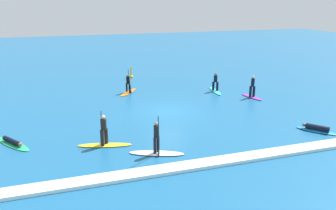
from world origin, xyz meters
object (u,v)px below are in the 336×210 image
(surfer_on_orange_board, at_px, (128,88))
(surfer_on_teal_board, at_px, (215,87))
(surfer_on_green_board, at_px, (13,143))
(surfer_on_white_board, at_px, (157,147))
(surfer_on_purple_board, at_px, (252,92))
(marker_buoy, at_px, (131,76))
(surfer_on_blue_board, at_px, (316,129))
(surfer_on_yellow_board, at_px, (104,138))

(surfer_on_orange_board, relative_size, surfer_on_teal_board, 0.88)
(surfer_on_green_board, relative_size, surfer_on_white_board, 1.00)
(surfer_on_purple_board, relative_size, marker_buoy, 1.89)
(surfer_on_white_board, distance_m, surfer_on_blue_board, 10.57)
(surfer_on_teal_board, bearing_deg, surfer_on_green_board, 122.27)
(surfer_on_orange_board, bearing_deg, surfer_on_green_board, -6.42)
(surfer_on_yellow_board, relative_size, surfer_on_purple_board, 1.27)
(surfer_on_white_board, relative_size, surfer_on_purple_board, 1.23)
(surfer_on_green_board, relative_size, surfer_on_blue_board, 1.31)
(surfer_on_yellow_board, bearing_deg, surfer_on_blue_board, -173.73)
(marker_buoy, bearing_deg, surfer_on_teal_board, -52.65)
(surfer_on_yellow_board, relative_size, surfer_on_blue_board, 1.34)
(surfer_on_orange_board, xyz_separation_m, surfer_on_purple_board, (9.69, -4.79, 0.10))
(surfer_on_yellow_board, bearing_deg, surfer_on_white_board, 156.13)
(surfer_on_teal_board, xyz_separation_m, marker_buoy, (-6.04, 7.92, -0.20))
(surfer_on_green_board, bearing_deg, surfer_on_teal_board, 79.54)
(surfer_on_green_board, relative_size, marker_buoy, 2.33)
(surfer_on_yellow_board, relative_size, marker_buoy, 2.40)
(surfer_on_teal_board, relative_size, surfer_on_blue_board, 1.32)
(surfer_on_blue_board, height_order, marker_buoy, marker_buoy)
(surfer_on_teal_board, bearing_deg, surfer_on_yellow_board, 137.02)
(surfer_on_teal_board, relative_size, surfer_on_purple_board, 1.24)
(surfer_on_yellow_board, xyz_separation_m, surfer_on_teal_board, (11.30, 9.15, -0.05))
(marker_buoy, bearing_deg, surfer_on_white_board, -98.17)
(surfer_on_yellow_board, height_order, marker_buoy, surfer_on_yellow_board)
(surfer_on_white_board, relative_size, surfer_on_yellow_board, 0.97)
(surfer_on_blue_board, bearing_deg, surfer_on_yellow_board, 43.91)
(surfer_on_yellow_board, distance_m, surfer_on_blue_board, 13.22)
(surfer_on_green_board, xyz_separation_m, surfer_on_white_board, (7.54, -3.80, 0.27))
(surfer_on_green_board, xyz_separation_m, surfer_on_yellow_board, (5.03, -1.80, 0.37))
(surfer_on_white_board, xyz_separation_m, marker_buoy, (2.74, 19.07, -0.15))
(surfer_on_orange_board, bearing_deg, surfer_on_yellow_board, 18.34)
(surfer_on_white_board, relative_size, marker_buoy, 2.32)
(surfer_on_yellow_board, height_order, surfer_on_teal_board, surfer_on_yellow_board)
(surfer_on_green_board, height_order, surfer_on_yellow_board, surfer_on_yellow_board)
(surfer_on_teal_board, distance_m, surfer_on_purple_board, 3.53)
(surfer_on_orange_board, height_order, surfer_on_green_board, surfer_on_orange_board)
(surfer_on_white_board, xyz_separation_m, surfer_on_purple_board, (10.86, 8.30, 0.12))
(surfer_on_blue_board, relative_size, marker_buoy, 1.78)
(surfer_on_green_board, relative_size, surfer_on_purple_board, 1.23)
(surfer_on_green_board, distance_m, surfer_on_yellow_board, 5.35)
(surfer_on_white_board, xyz_separation_m, surfer_on_yellow_board, (-2.52, 2.00, 0.10))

